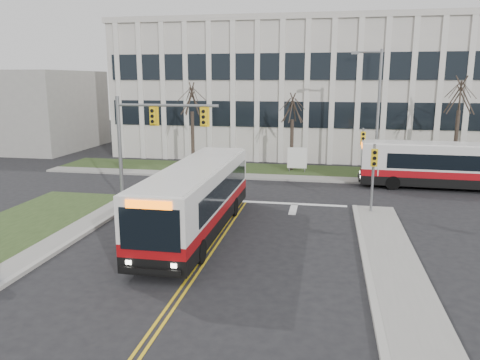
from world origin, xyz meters
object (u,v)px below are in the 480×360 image
streetlight (376,108)px  bus_cross (448,167)px  bus_main (197,200)px  directory_sign (297,158)px

streetlight → bus_cross: bearing=-25.4°
streetlight → bus_cross: (4.64, -2.20, -3.70)m
streetlight → bus_cross: 6.33m
bus_main → bus_cross: bus_main is taller
directory_sign → bus_main: bearing=-103.7°
directory_sign → bus_cross: 10.76m
directory_sign → bus_cross: bearing=-19.0°
directory_sign → bus_main: size_ratio=0.17×
bus_cross → bus_main: bearing=-47.7°
directory_sign → streetlight: bearing=-13.2°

